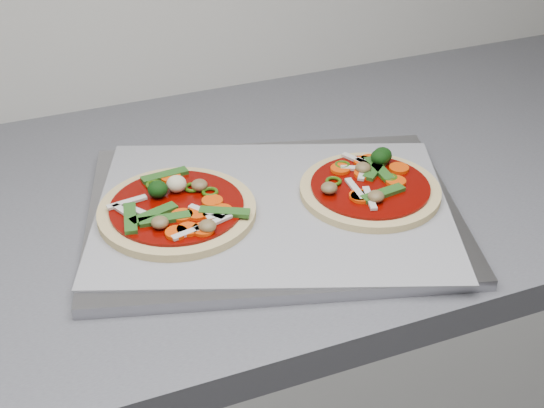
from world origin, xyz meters
name	(u,v)px	position (x,y,z in m)	size (l,w,h in m)	color
base_cabinet	(366,396)	(0.00, 1.30, 0.43)	(3.60, 0.60, 0.86)	silver
countertop	(389,170)	(0.00, 1.30, 0.88)	(3.60, 0.60, 0.04)	slate
baking_tray	(273,213)	(-0.20, 1.22, 0.91)	(0.44, 0.32, 0.01)	#9B9AA0
parchment	(273,207)	(-0.20, 1.22, 0.92)	(0.42, 0.30, 0.00)	gray
pizza_left	(178,209)	(-0.31, 1.25, 0.92)	(0.19, 0.19, 0.03)	#E6C588
pizza_right	(370,186)	(-0.08, 1.21, 0.92)	(0.21, 0.21, 0.03)	#E6C588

